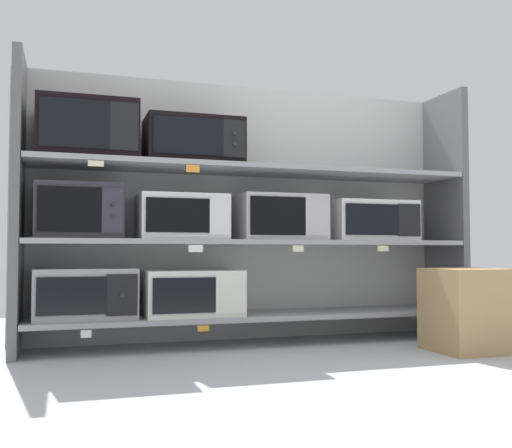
% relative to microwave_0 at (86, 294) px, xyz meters
% --- Properties ---
extents(ground, '(6.72, 6.00, 0.02)m').
position_rel_microwave_0_xyz_m(ground, '(1.02, -1.00, -0.34)').
color(ground, '#B2B7BC').
extents(back_panel, '(2.92, 0.04, 1.67)m').
position_rel_microwave_0_xyz_m(back_panel, '(1.02, 0.25, 0.50)').
color(back_panel, '#B2B2AD').
rests_on(back_panel, ground).
extents(upright_left, '(0.05, 0.45, 1.67)m').
position_rel_microwave_0_xyz_m(upright_left, '(-0.37, 0.00, 0.50)').
color(upright_left, '#5B5B5E').
rests_on(upright_left, ground).
extents(upright_right, '(0.05, 0.45, 1.67)m').
position_rel_microwave_0_xyz_m(upright_right, '(2.41, 0.00, 0.50)').
color(upright_right, '#5B5B5E').
rests_on(upright_right, ground).
extents(shelf_0, '(2.72, 0.45, 0.03)m').
position_rel_microwave_0_xyz_m(shelf_0, '(1.02, 0.00, -0.16)').
color(shelf_0, '#99999E').
rests_on(shelf_0, ground).
extents(microwave_0, '(0.56, 0.36, 0.29)m').
position_rel_microwave_0_xyz_m(microwave_0, '(0.00, 0.00, 0.00)').
color(microwave_0, '#A09CA4').
rests_on(microwave_0, shelf_0).
extents(microwave_1, '(0.57, 0.43, 0.27)m').
position_rel_microwave_0_xyz_m(microwave_1, '(0.61, -0.00, -0.01)').
color(microwave_1, silver).
rests_on(microwave_1, shelf_0).
extents(price_tag_0, '(0.05, 0.00, 0.04)m').
position_rel_microwave_0_xyz_m(price_tag_0, '(-0.00, -0.23, -0.20)').
color(price_tag_0, white).
extents(price_tag_1, '(0.07, 0.00, 0.03)m').
position_rel_microwave_0_xyz_m(price_tag_1, '(0.63, -0.23, -0.19)').
color(price_tag_1, orange).
extents(shelf_1, '(2.72, 0.45, 0.03)m').
position_rel_microwave_0_xyz_m(shelf_1, '(1.02, 0.00, 0.30)').
color(shelf_1, '#99999E').
extents(microwave_2, '(0.48, 0.37, 0.31)m').
position_rel_microwave_0_xyz_m(microwave_2, '(-0.04, -0.00, 0.47)').
color(microwave_2, '#322C38').
rests_on(microwave_2, shelf_1).
extents(microwave_3, '(0.51, 0.40, 0.27)m').
position_rel_microwave_0_xyz_m(microwave_3, '(0.55, -0.00, 0.44)').
color(microwave_3, silver).
rests_on(microwave_3, shelf_1).
extents(microwave_4, '(0.54, 0.41, 0.28)m').
position_rel_microwave_0_xyz_m(microwave_4, '(1.17, -0.00, 0.45)').
color(microwave_4, '#B6B1B5').
rests_on(microwave_4, shelf_1).
extents(microwave_5, '(0.57, 0.36, 0.26)m').
position_rel_microwave_0_xyz_m(microwave_5, '(1.81, -0.00, 0.44)').
color(microwave_5, white).
rests_on(microwave_5, shelf_1).
extents(price_tag_2, '(0.08, 0.00, 0.04)m').
position_rel_microwave_0_xyz_m(price_tag_2, '(0.59, -0.23, 0.26)').
color(price_tag_2, white).
extents(price_tag_3, '(0.07, 0.00, 0.04)m').
position_rel_microwave_0_xyz_m(price_tag_3, '(1.21, -0.23, 0.26)').
color(price_tag_3, beige).
extents(price_tag_4, '(0.07, 0.00, 0.04)m').
position_rel_microwave_0_xyz_m(price_tag_4, '(1.78, -0.23, 0.26)').
color(price_tag_4, beige).
extents(shelf_2, '(2.72, 0.45, 0.03)m').
position_rel_microwave_0_xyz_m(shelf_2, '(1.02, 0.00, 0.75)').
color(shelf_2, '#99999E').
extents(microwave_6, '(0.56, 0.41, 0.33)m').
position_rel_microwave_0_xyz_m(microwave_6, '(-0.00, -0.00, 0.93)').
color(microwave_6, black).
rests_on(microwave_6, shelf_2).
extents(microwave_7, '(0.58, 0.37, 0.28)m').
position_rel_microwave_0_xyz_m(microwave_7, '(0.62, -0.00, 0.90)').
color(microwave_7, black).
rests_on(microwave_7, shelf_2).
extents(price_tag_5, '(0.08, 0.00, 0.03)m').
position_rel_microwave_0_xyz_m(price_tag_5, '(0.04, -0.23, 0.71)').
color(price_tag_5, beige).
extents(price_tag_6, '(0.08, 0.00, 0.04)m').
position_rel_microwave_0_xyz_m(price_tag_6, '(0.57, -0.23, 0.71)').
color(price_tag_6, orange).
extents(shipping_carton, '(0.40, 0.40, 0.47)m').
position_rel_microwave_0_xyz_m(shipping_carton, '(2.08, -0.64, -0.09)').
color(shipping_carton, tan).
rests_on(shipping_carton, ground).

